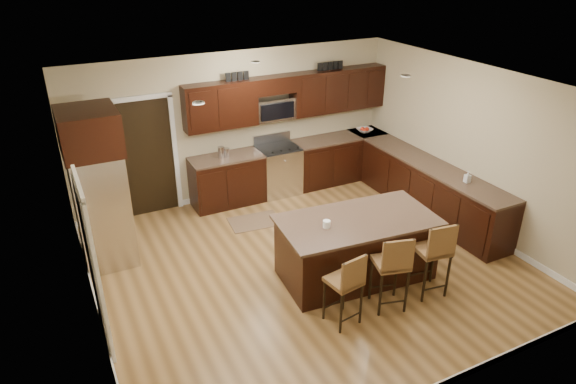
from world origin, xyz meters
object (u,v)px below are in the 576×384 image
stool_mid (393,264)px  refrigerator (99,187)px  stool_left (347,282)px  stool_right (435,251)px  range (278,169)px  island (356,249)px

stool_mid → refrigerator: 4.25m
stool_left → stool_mid: stool_mid is taller
stool_right → refrigerator: size_ratio=0.48×
stool_mid → refrigerator: refrigerator is taller
stool_mid → refrigerator: (-3.07, 2.89, 0.52)m
range → island: 3.00m
range → stool_left: 3.94m
range → stool_mid: size_ratio=1.01×
stool_right → refrigerator: refrigerator is taller
range → stool_mid: (-0.23, -3.83, 0.22)m
island → stool_left: stool_left is taller
island → stool_mid: size_ratio=2.06×
island → range: bearing=91.1°
stool_left → stool_right: stool_right is taller
range → stool_left: range is taller
stool_left → refrigerator: bearing=120.9°
range → stool_left: bearing=-103.3°
range → stool_right: stool_right is taller
stool_left → island: bearing=41.5°
range → refrigerator: 3.51m
stool_right → stool_left: bearing=-172.4°
stool_right → range: bearing=104.6°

